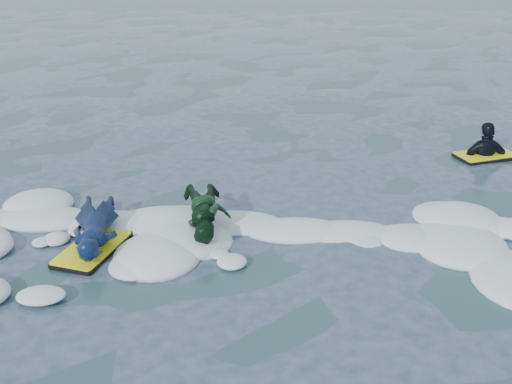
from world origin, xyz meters
TOP-DOWN VIEW (x-y plane):
  - ground at (0.00, 0.00)m, footprint 120.00×120.00m
  - foam_band at (0.00, 1.03)m, footprint 12.00×3.10m
  - prone_woman_unit at (-1.16, 1.10)m, footprint 0.86×1.63m
  - prone_child_unit at (0.19, 1.38)m, footprint 0.71×1.31m
  - waiting_rider_unit at (4.63, 4.12)m, footprint 1.10×0.82m

SIDE VIEW (x-z plane):
  - waiting_rider_unit at x=4.63m, z-range -0.84..0.62m
  - ground at x=0.00m, z-range 0.00..0.00m
  - foam_band at x=0.00m, z-range -0.15..0.15m
  - prone_woman_unit at x=-1.16m, z-range 0.00..0.41m
  - prone_child_unit at x=0.19m, z-range 0.01..0.50m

